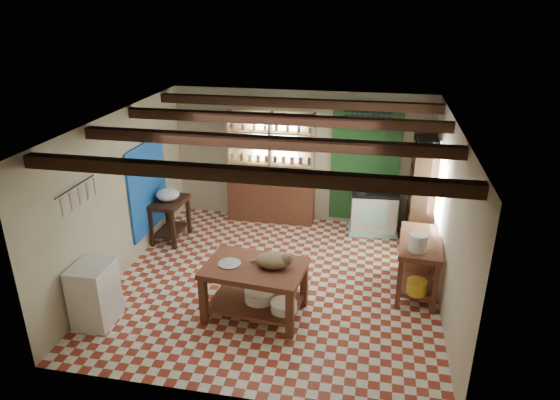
% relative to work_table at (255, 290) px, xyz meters
% --- Properties ---
extents(floor, '(5.00, 5.00, 0.02)m').
position_rel_work_table_xyz_m(floor, '(0.11, 0.89, -0.40)').
color(floor, maroon).
rests_on(floor, ground).
extents(ceiling, '(5.00, 5.00, 0.02)m').
position_rel_work_table_xyz_m(ceiling, '(0.11, 0.89, 2.21)').
color(ceiling, '#47474C').
rests_on(ceiling, wall_back).
extents(wall_back, '(5.00, 0.04, 2.60)m').
position_rel_work_table_xyz_m(wall_back, '(0.11, 3.39, 0.91)').
color(wall_back, '#C1B69B').
rests_on(wall_back, floor).
extents(wall_front, '(5.00, 0.04, 2.60)m').
position_rel_work_table_xyz_m(wall_front, '(0.11, -1.61, 0.91)').
color(wall_front, '#C1B69B').
rests_on(wall_front, floor).
extents(wall_left, '(0.04, 5.00, 2.60)m').
position_rel_work_table_xyz_m(wall_left, '(-2.39, 0.89, 0.91)').
color(wall_left, '#C1B69B').
rests_on(wall_left, floor).
extents(wall_right, '(0.04, 5.00, 2.60)m').
position_rel_work_table_xyz_m(wall_right, '(2.61, 0.89, 0.91)').
color(wall_right, '#C1B69B').
rests_on(wall_right, floor).
extents(ceiling_beams, '(5.00, 3.80, 0.15)m').
position_rel_work_table_xyz_m(ceiling_beams, '(0.11, 0.89, 2.09)').
color(ceiling_beams, '#371E13').
rests_on(ceiling_beams, ceiling).
extents(blue_wall_patch, '(0.04, 1.40, 1.60)m').
position_rel_work_table_xyz_m(blue_wall_patch, '(-2.36, 1.79, 0.71)').
color(blue_wall_patch, blue).
rests_on(blue_wall_patch, wall_left).
extents(green_wall_patch, '(1.30, 0.04, 2.30)m').
position_rel_work_table_xyz_m(green_wall_patch, '(1.36, 3.36, 0.86)').
color(green_wall_patch, '#1F4F22').
rests_on(green_wall_patch, wall_back).
extents(window_back, '(0.90, 0.02, 0.80)m').
position_rel_work_table_xyz_m(window_back, '(-0.39, 3.37, 1.31)').
color(window_back, '#B4C5AF').
rests_on(window_back, wall_back).
extents(window_right, '(0.02, 1.30, 1.20)m').
position_rel_work_table_xyz_m(window_right, '(2.59, 1.89, 1.01)').
color(window_right, '#B4C5AF').
rests_on(window_right, wall_right).
extents(utensil_rail, '(0.06, 0.90, 0.28)m').
position_rel_work_table_xyz_m(utensil_rail, '(-2.33, -0.31, 1.39)').
color(utensil_rail, black).
rests_on(utensil_rail, wall_left).
extents(pot_rack, '(0.86, 0.12, 0.36)m').
position_rel_work_table_xyz_m(pot_rack, '(1.36, 2.94, 1.79)').
color(pot_rack, black).
rests_on(pot_rack, ceiling).
extents(shelving_unit, '(1.70, 0.34, 2.20)m').
position_rel_work_table_xyz_m(shelving_unit, '(-0.44, 3.20, 0.71)').
color(shelving_unit, tan).
rests_on(shelving_unit, floor).
extents(tall_rack, '(0.40, 0.86, 2.00)m').
position_rel_work_table_xyz_m(tall_rack, '(2.39, 2.69, 0.61)').
color(tall_rack, '#371E13').
rests_on(tall_rack, floor).
extents(work_table, '(1.45, 1.04, 0.78)m').
position_rel_work_table_xyz_m(work_table, '(0.00, 0.00, 0.00)').
color(work_table, brown).
rests_on(work_table, floor).
extents(stove, '(0.91, 0.65, 0.84)m').
position_rel_work_table_xyz_m(stove, '(1.58, 3.04, 0.03)').
color(stove, beige).
rests_on(stove, floor).
extents(prep_table, '(0.57, 0.80, 0.79)m').
position_rel_work_table_xyz_m(prep_table, '(-2.09, 1.98, 0.01)').
color(prep_table, '#371E13').
rests_on(prep_table, floor).
extents(white_cabinet, '(0.51, 0.60, 0.89)m').
position_rel_work_table_xyz_m(white_cabinet, '(-2.11, -0.60, 0.06)').
color(white_cabinet, silver).
rests_on(white_cabinet, floor).
extents(right_counter, '(0.70, 1.26, 0.87)m').
position_rel_work_table_xyz_m(right_counter, '(2.29, 1.06, 0.05)').
color(right_counter, brown).
rests_on(right_counter, floor).
extents(cat, '(0.48, 0.38, 0.21)m').
position_rel_work_table_xyz_m(cat, '(0.25, 0.03, 0.49)').
color(cat, '#957657').
rests_on(cat, work_table).
extents(steel_tray, '(0.35, 0.35, 0.02)m').
position_rel_work_table_xyz_m(steel_tray, '(-0.35, -0.02, 0.40)').
color(steel_tray, '#A4A4AC').
rests_on(steel_tray, work_table).
extents(basin_large, '(0.48, 0.48, 0.15)m').
position_rel_work_table_xyz_m(basin_large, '(0.05, 0.05, -0.11)').
color(basin_large, silver).
rests_on(basin_large, work_table).
extents(basin_small, '(0.40, 0.40, 0.13)m').
position_rel_work_table_xyz_m(basin_small, '(0.44, -0.14, -0.12)').
color(basin_small, silver).
rests_on(basin_small, work_table).
extents(kettle_left, '(0.20, 0.20, 0.21)m').
position_rel_work_table_xyz_m(kettle_left, '(1.33, 3.02, 0.56)').
color(kettle_left, '#A4A4AC').
rests_on(kettle_left, stove).
extents(kettle_right, '(0.17, 0.17, 0.20)m').
position_rel_work_table_xyz_m(kettle_right, '(1.68, 3.05, 0.56)').
color(kettle_right, black).
rests_on(kettle_right, stove).
extents(enamel_bowl, '(0.44, 0.44, 0.21)m').
position_rel_work_table_xyz_m(enamel_bowl, '(-2.09, 1.98, 0.51)').
color(enamel_bowl, silver).
rests_on(enamel_bowl, prep_table).
extents(white_bucket, '(0.27, 0.27, 0.25)m').
position_rel_work_table_xyz_m(white_bucket, '(2.21, 0.71, 0.61)').
color(white_bucket, silver).
rests_on(white_bucket, right_counter).
extents(wicker_basket, '(0.39, 0.32, 0.26)m').
position_rel_work_table_xyz_m(wicker_basket, '(2.31, 1.36, -0.03)').
color(wicker_basket, '#A36A42').
rests_on(wicker_basket, right_counter).
extents(yellow_tub, '(0.30, 0.30, 0.21)m').
position_rel_work_table_xyz_m(yellow_tub, '(2.25, 0.61, -0.05)').
color(yellow_tub, gold).
rests_on(yellow_tub, right_counter).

